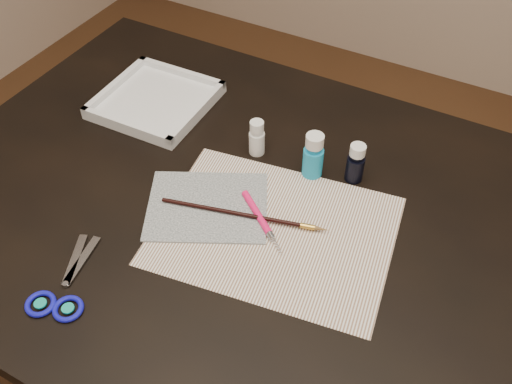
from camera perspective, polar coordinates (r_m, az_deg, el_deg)
The scene contains 10 objects.
table at distance 1.35m, azimuth 0.00°, elevation -12.68°, with size 1.30×0.90×0.75m, color black.
paper at distance 1.01m, azimuth 1.89°, elevation -3.85°, with size 0.41×0.31×0.00m, color white.
canvas at distance 1.05m, azimuth -4.90°, elevation -1.40°, with size 0.22×0.17×0.00m, color black.
paint_bottle_white at distance 1.13m, azimuth 0.08°, elevation 5.48°, with size 0.03×0.03×0.08m, color silver.
paint_bottle_cyan at distance 1.09m, azimuth 5.76°, elevation 3.66°, with size 0.04×0.04×0.10m, color #1799D0.
paint_bottle_navy at distance 1.09m, azimuth 9.94°, elevation 2.90°, with size 0.03×0.03×0.08m, color black.
paintbrush at distance 1.03m, azimuth -1.22°, elevation -2.28°, with size 0.31×0.01×0.01m, color black, non-canonical shape.
craft_knife at distance 1.02m, azimuth 0.66°, elevation -3.03°, with size 0.16×0.01×0.01m, color #FF1664, non-canonical shape.
scissors at distance 1.00m, azimuth -18.50°, elevation -7.89°, with size 0.19×0.10×0.01m, color silver, non-canonical shape.
palette_tray at distance 1.29m, azimuth -9.99°, elevation 9.07°, with size 0.23×0.23×0.03m, color white.
Camera 1 is at (0.33, -0.62, 1.52)m, focal length 40.00 mm.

